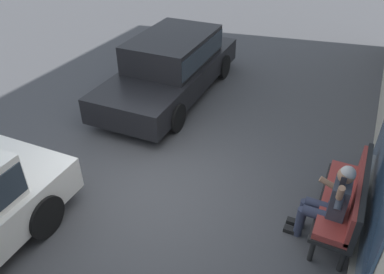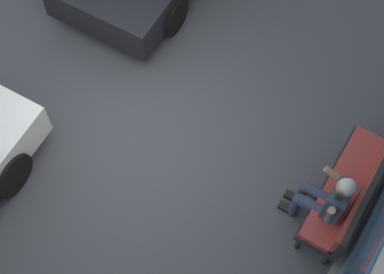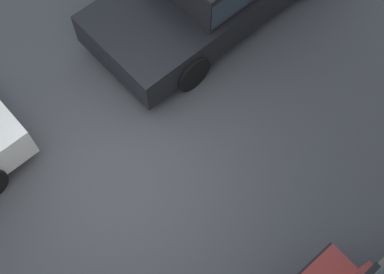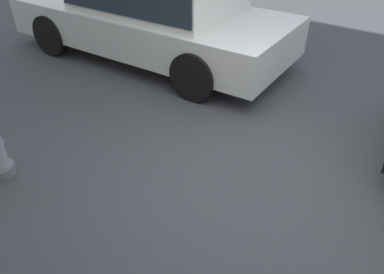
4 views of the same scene
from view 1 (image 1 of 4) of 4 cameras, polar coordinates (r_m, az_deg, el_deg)
The scene contains 4 objects.
ground_plane at distance 6.38m, azimuth -5.58°, elevation -8.10°, with size 60.00×60.00×0.00m, color #424244.
bench at distance 5.82m, azimuth 22.70°, elevation -8.57°, with size 1.78×0.55×1.00m.
person_on_phone at distance 5.46m, azimuth 20.29°, elevation -9.23°, with size 0.73×0.74×1.34m.
parked_car_near at distance 9.00m, azimuth -3.08°, elevation 11.15°, with size 4.64×1.95×1.42m.
Camera 1 is at (3.97, 2.60, 4.26)m, focal length 35.00 mm.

